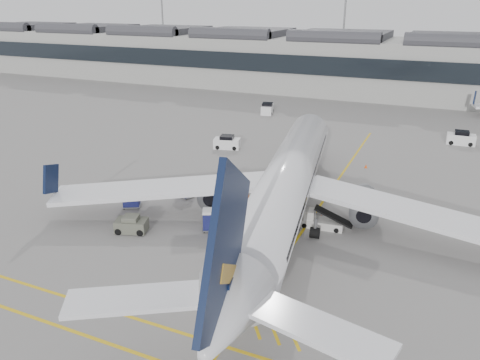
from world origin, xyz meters
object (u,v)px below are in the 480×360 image
at_px(ramp_agent_a, 248,200).
at_px(ramp_agent_b, 255,224).
at_px(pushback_tug, 132,225).
at_px(airliner_main, 286,186).
at_px(belt_loader, 321,221).
at_px(baggage_cart_a, 275,218).

bearing_deg(ramp_agent_a, ramp_agent_b, -119.56).
bearing_deg(pushback_tug, airliner_main, 13.14).
bearing_deg(airliner_main, ramp_agent_b, -131.25).
height_order(airliner_main, belt_loader, airliner_main).
xyz_separation_m(airliner_main, ramp_agent_b, (-1.69, -2.74, -2.75)).
xyz_separation_m(airliner_main, baggage_cart_a, (-0.48, -1.03, -2.67)).
bearing_deg(baggage_cart_a, airliner_main, 70.77).
height_order(ramp_agent_a, ramp_agent_b, ramp_agent_a).
distance_m(airliner_main, belt_loader, 4.36).
height_order(airliner_main, ramp_agent_b, airliner_main).
relative_size(baggage_cart_a, ramp_agent_b, 1.05).
xyz_separation_m(belt_loader, pushback_tug, (-14.42, -7.44, 0.11)).
height_order(baggage_cart_a, pushback_tug, baggage_cart_a).
bearing_deg(ramp_agent_b, pushback_tug, 6.72).
height_order(airliner_main, ramp_agent_a, airliner_main).
relative_size(belt_loader, ramp_agent_a, 2.77).
relative_size(baggage_cart_a, pushback_tug, 0.57).
height_order(belt_loader, pushback_tug, belt_loader).
height_order(baggage_cart_a, ramp_agent_b, baggage_cart_a).
distance_m(belt_loader, ramp_agent_a, 7.31).
bearing_deg(belt_loader, pushback_tug, -157.63).
bearing_deg(airliner_main, baggage_cart_a, -124.71).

